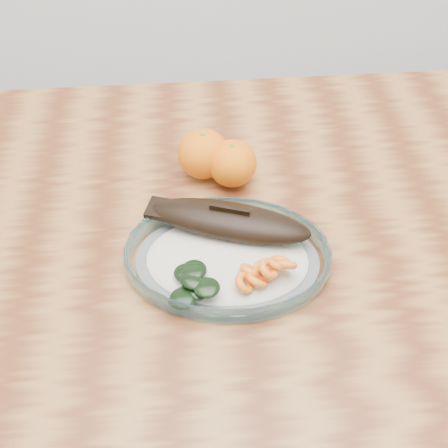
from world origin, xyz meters
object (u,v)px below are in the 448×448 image
object	(u,v)px
orange_left	(203,154)
dining_table	(236,263)
plated_meal	(227,254)
orange_right	(232,163)

from	to	relation	value
orange_left	dining_table	bearing A→B (deg)	-69.93
plated_meal	orange_right	size ratio (longest dim) A/B	7.40
plated_meal	orange_right	distance (m)	0.17
orange_left	orange_right	world-z (taller)	orange_left
dining_table	orange_left	bearing A→B (deg)	110.07
orange_right	plated_meal	bearing A→B (deg)	-97.45
plated_meal	orange_left	size ratio (longest dim) A/B	6.93
dining_table	orange_right	distance (m)	0.17
dining_table	orange_right	xyz separation A→B (m)	(0.00, 0.10, 0.14)
dining_table	plated_meal	xyz separation A→B (m)	(-0.02, -0.08, 0.12)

